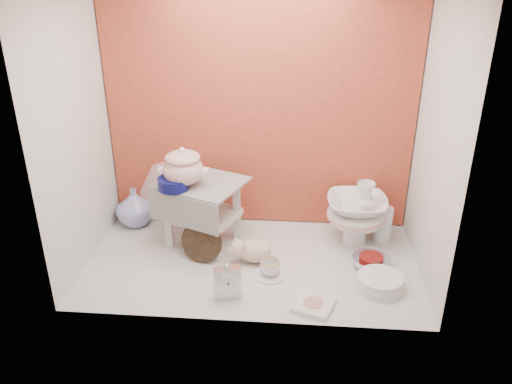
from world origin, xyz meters
TOP-DOWN VIEW (x-y plane):
  - ground at (0.00, 0.00)m, footprint 1.80×1.80m
  - niche_shell at (0.00, 0.18)m, footprint 1.86×1.03m
  - step_stool at (-0.30, 0.19)m, footprint 0.56×0.52m
  - soup_tureen at (-0.39, 0.14)m, footprint 0.28×0.28m
  - cobalt_bowl at (-0.43, 0.09)m, footprint 0.21×0.21m
  - floral_platter at (-0.56, 0.45)m, footprint 0.39×0.14m
  - blue_white_vase at (-0.76, 0.37)m, footprint 0.26×0.26m
  - lacquer_tray at (-0.28, -0.00)m, footprint 0.25×0.13m
  - mantel_clock at (-0.09, -0.33)m, footprint 0.14×0.08m
  - plush_pig at (0.01, 0.01)m, footprint 0.25×0.18m
  - teacup_saucer at (0.11, -0.12)m, footprint 0.18×0.18m
  - gold_rim_teacup at (0.11, -0.12)m, footprint 0.12×0.12m
  - lattice_dish at (0.33, -0.37)m, footprint 0.23×0.23m
  - dinner_plate_stack at (0.67, -0.19)m, footprint 0.27×0.27m
  - crystal_bowl at (0.64, 0.00)m, footprint 0.23×0.23m
  - clear_glass_vase at (0.74, 0.30)m, footprint 0.11×0.11m
  - porcelain_tower at (0.58, 0.27)m, footprint 0.35×0.35m

SIDE VIEW (x-z plane):
  - ground at x=0.00m, z-range 0.00..0.00m
  - teacup_saucer at x=0.11m, z-range 0.00..0.01m
  - lattice_dish at x=0.33m, z-range 0.00..0.03m
  - crystal_bowl at x=0.64m, z-range 0.00..0.07m
  - dinner_plate_stack at x=0.67m, z-range 0.00..0.07m
  - gold_rim_teacup at x=0.11m, z-range 0.01..0.10m
  - plush_pig at x=0.01m, z-range 0.00..0.14m
  - mantel_clock at x=-0.09m, z-range 0.00..0.20m
  - clear_glass_vase at x=0.74m, z-range 0.00..0.21m
  - lacquer_tray at x=-0.28m, z-range 0.00..0.23m
  - blue_white_vase at x=-0.76m, z-range 0.00..0.24m
  - floral_platter at x=-0.56m, z-range 0.00..0.38m
  - step_stool at x=-0.30m, z-range 0.00..0.39m
  - porcelain_tower at x=0.58m, z-range 0.00..0.39m
  - cobalt_bowl at x=-0.43m, z-range 0.39..0.45m
  - soup_tureen at x=-0.39m, z-range 0.39..0.61m
  - niche_shell at x=0.00m, z-range 0.17..1.70m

